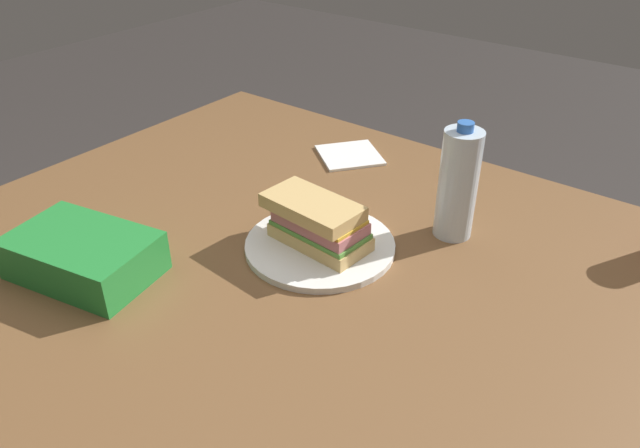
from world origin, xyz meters
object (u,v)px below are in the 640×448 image
dining_table (336,317)px  paper_plate (320,245)px  sandwich (318,222)px  chip_bag (83,255)px  water_bottle_spare (458,184)px

dining_table → paper_plate: paper_plate is taller
dining_table → sandwich: 0.16m
paper_plate → dining_table: bearing=146.1°
dining_table → chip_bag: bearing=35.9°
chip_bag → paper_plate: bearing=36.9°
paper_plate → chip_bag: (0.26, 0.29, 0.03)m
water_bottle_spare → chip_bag: bearing=48.6°
paper_plate → chip_bag: chip_bag is taller
paper_plate → sandwich: 0.05m
paper_plate → water_bottle_spare: size_ratio=1.22×
chip_bag → water_bottle_spare: water_bottle_spare is taller
dining_table → chip_bag: 0.43m
water_bottle_spare → paper_plate: bearing=49.2°
sandwich → chip_bag: 0.39m
dining_table → sandwich: size_ratio=7.79×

